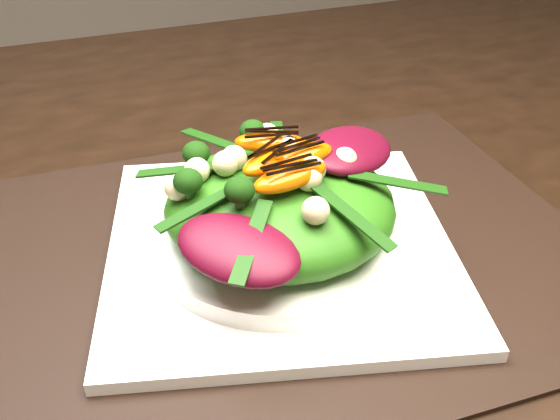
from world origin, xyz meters
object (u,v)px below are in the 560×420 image
object	(u,v)px
dining_table	(424,139)
salad_bowl	(280,233)
plate_base	(280,246)
placemat	(280,253)
orange_segment	(250,152)
lettuce_mound	(280,205)

from	to	relation	value
dining_table	salad_bowl	world-z (taller)	dining_table
plate_base	salad_bowl	xyz separation A→B (m)	(0.00, 0.00, 0.01)
placemat	orange_segment	distance (m)	0.09
placemat	lettuce_mound	world-z (taller)	lettuce_mound
placemat	plate_base	bearing A→B (deg)	180.00
orange_segment	placemat	bearing A→B (deg)	-61.42
placemat	salad_bowl	world-z (taller)	salad_bowl
orange_segment	dining_table	bearing A→B (deg)	28.77
lettuce_mound	orange_segment	world-z (taller)	orange_segment
dining_table	lettuce_mound	size ratio (longest dim) A/B	8.58
dining_table	orange_segment	world-z (taller)	dining_table
placemat	plate_base	xyz separation A→B (m)	(-0.00, 0.00, 0.01)
dining_table	plate_base	xyz separation A→B (m)	(-0.25, -0.17, 0.03)
placemat	salad_bowl	bearing A→B (deg)	180.00
lettuce_mound	orange_segment	bearing A→B (deg)	118.58
plate_base	dining_table	bearing A→B (deg)	34.74
dining_table	plate_base	world-z (taller)	dining_table
lettuce_mound	plate_base	bearing A→B (deg)	0.00
plate_base	salad_bowl	world-z (taller)	salad_bowl
orange_segment	salad_bowl	bearing A→B (deg)	-61.42
placemat	plate_base	distance (m)	0.01
salad_bowl	dining_table	bearing A→B (deg)	34.74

